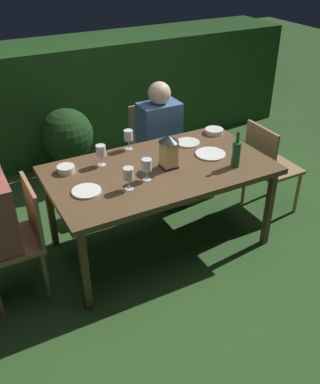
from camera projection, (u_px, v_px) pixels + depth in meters
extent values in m
plane|color=#2D5123|center=(160.00, 243.00, 3.72)|extent=(16.00, 16.00, 0.00)
cube|color=brown|center=(160.00, 170.00, 3.35)|extent=(1.73, 0.96, 0.04)
cube|color=brown|center=(85.00, 271.00, 2.92)|extent=(0.05, 0.05, 0.69)
cube|color=brown|center=(269.00, 209.00, 3.55)|extent=(0.05, 0.05, 0.69)
cube|color=brown|center=(51.00, 210.00, 3.53)|extent=(0.05, 0.05, 0.69)
cube|color=brown|center=(212.00, 167.00, 4.17)|extent=(0.05, 0.05, 0.69)
cube|color=#9E7A51|center=(274.00, 168.00, 3.97)|extent=(0.40, 0.42, 0.03)
cube|color=#9E7A51|center=(260.00, 150.00, 3.78)|extent=(0.03, 0.40, 0.42)
cylinder|color=#9E7A51|center=(272.00, 176.00, 4.29)|extent=(0.03, 0.03, 0.42)
cylinder|color=#9E7A51|center=(297.00, 193.00, 4.02)|extent=(0.03, 0.03, 0.42)
cylinder|color=#9E7A51|center=(244.00, 184.00, 4.16)|extent=(0.03, 0.03, 0.42)
cylinder|color=#9E7A51|center=(269.00, 202.00, 3.89)|extent=(0.03, 0.03, 0.42)
cube|color=#9E7A51|center=(157.00, 152.00, 4.25)|extent=(0.42, 0.40, 0.03)
cube|color=#9E7A51|center=(148.00, 124.00, 4.28)|extent=(0.40, 0.03, 0.42)
cylinder|color=#9E7A51|center=(180.00, 175.00, 4.32)|extent=(0.03, 0.03, 0.42)
cylinder|color=#9E7A51|center=(148.00, 183.00, 4.17)|extent=(0.03, 0.03, 0.42)
cylinder|color=#9E7A51|center=(164.00, 161.00, 4.57)|extent=(0.03, 0.03, 0.42)
cylinder|color=#9E7A51|center=(133.00, 169.00, 4.43)|extent=(0.03, 0.03, 0.42)
cube|color=#426699|center=(159.00, 129.00, 4.07)|extent=(0.38, 0.24, 0.50)
sphere|color=beige|center=(159.00, 93.00, 3.89)|extent=(0.21, 0.21, 0.21)
cylinder|color=#426699|center=(175.00, 155.00, 4.12)|extent=(0.13, 0.36, 0.13)
cylinder|color=#426699|center=(158.00, 159.00, 4.05)|extent=(0.13, 0.36, 0.13)
cylinder|color=#333338|center=(182.00, 184.00, 4.13)|extent=(0.11, 0.11, 0.45)
cylinder|color=#333338|center=(166.00, 189.00, 4.06)|extent=(0.11, 0.11, 0.45)
cube|color=#9E7A51|center=(11.00, 244.00, 3.02)|extent=(0.40, 0.42, 0.03)
cube|color=#9E7A51|center=(33.00, 210.00, 2.98)|extent=(0.03, 0.40, 0.42)
cylinder|color=#9E7A51|center=(46.00, 276.00, 3.07)|extent=(0.03, 0.03, 0.42)
cylinder|color=#9E7A51|center=(33.00, 247.00, 3.34)|extent=(0.03, 0.03, 0.42)
cube|color=black|center=(168.00, 166.00, 3.34)|extent=(0.12, 0.12, 0.01)
cube|color=#F9D17A|center=(169.00, 154.00, 3.28)|extent=(0.11, 0.11, 0.20)
cone|color=black|center=(169.00, 139.00, 3.22)|extent=(0.15, 0.15, 0.05)
cylinder|color=#1E5B2D|center=(236.00, 155.00, 3.30)|extent=(0.07, 0.07, 0.20)
cylinder|color=#1E5B2D|center=(238.00, 137.00, 3.23)|extent=(0.03, 0.03, 0.09)
cylinder|color=silver|center=(147.00, 179.00, 3.18)|extent=(0.06, 0.06, 0.00)
cylinder|color=silver|center=(147.00, 175.00, 3.15)|extent=(0.01, 0.01, 0.08)
cylinder|color=silver|center=(147.00, 165.00, 3.11)|extent=(0.08, 0.08, 0.08)
cylinder|color=maroon|center=(147.00, 167.00, 3.12)|extent=(0.07, 0.07, 0.03)
cylinder|color=silver|center=(102.00, 165.00, 3.37)|extent=(0.06, 0.06, 0.00)
cylinder|color=silver|center=(102.00, 160.00, 3.35)|extent=(0.01, 0.01, 0.08)
cylinder|color=silver|center=(101.00, 150.00, 3.31)|extent=(0.08, 0.08, 0.08)
cylinder|color=maroon|center=(101.00, 153.00, 3.32)|extent=(0.07, 0.07, 0.03)
cylinder|color=silver|center=(129.00, 149.00, 3.61)|extent=(0.06, 0.06, 0.00)
cylinder|color=silver|center=(129.00, 144.00, 3.59)|extent=(0.01, 0.01, 0.08)
cylinder|color=silver|center=(128.00, 135.00, 3.55)|extent=(0.08, 0.08, 0.08)
cylinder|color=maroon|center=(128.00, 138.00, 3.56)|extent=(0.07, 0.07, 0.03)
cylinder|color=silver|center=(129.00, 189.00, 3.07)|extent=(0.06, 0.06, 0.00)
cylinder|color=silver|center=(129.00, 184.00, 3.04)|extent=(0.01, 0.01, 0.08)
cylinder|color=silver|center=(129.00, 173.00, 3.00)|extent=(0.08, 0.08, 0.08)
cylinder|color=maroon|center=(129.00, 176.00, 3.01)|extent=(0.07, 0.07, 0.03)
cylinder|color=white|center=(210.00, 154.00, 3.52)|extent=(0.25, 0.25, 0.01)
cylinder|color=white|center=(188.00, 143.00, 3.70)|extent=(0.20, 0.20, 0.01)
cylinder|color=white|center=(86.00, 191.00, 3.03)|extent=(0.21, 0.21, 0.01)
cylinder|color=silver|center=(214.00, 131.00, 3.88)|extent=(0.16, 0.16, 0.04)
cylinder|color=#424C1E|center=(214.00, 130.00, 3.87)|extent=(0.14, 0.14, 0.01)
cylinder|color=silver|center=(66.00, 169.00, 3.26)|extent=(0.13, 0.13, 0.05)
cylinder|color=tan|center=(66.00, 168.00, 3.26)|extent=(0.11, 0.11, 0.02)
cube|color=#1E4219|center=(72.00, 97.00, 5.04)|extent=(5.45, 0.79, 1.25)
cylinder|color=brown|center=(71.00, 167.00, 4.61)|extent=(0.30, 0.30, 0.28)
sphere|color=#193816|center=(67.00, 135.00, 4.41)|extent=(0.54, 0.54, 0.54)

